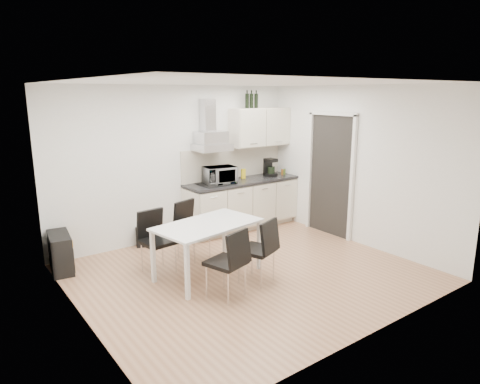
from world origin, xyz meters
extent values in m
plane|color=tan|center=(0.00, 0.00, 0.00)|extent=(4.50, 4.50, 0.00)
cube|color=white|center=(0.00, 2.00, 1.30)|extent=(4.50, 0.10, 2.60)
cube|color=white|center=(0.00, -2.00, 1.30)|extent=(4.50, 0.10, 2.60)
cube|color=white|center=(-2.25, 0.00, 1.30)|extent=(0.10, 4.00, 2.60)
cube|color=white|center=(2.25, 0.00, 1.30)|extent=(0.10, 4.00, 2.60)
plane|color=white|center=(0.00, 0.00, 2.60)|extent=(4.50, 4.50, 0.00)
cube|color=white|center=(2.21, 0.55, 1.05)|extent=(0.08, 1.04, 2.10)
cube|color=beige|center=(1.15, 1.74, 0.05)|extent=(2.16, 0.52, 0.10)
cube|color=white|center=(1.15, 1.70, 0.48)|extent=(2.20, 0.60, 0.76)
cube|color=#242427|center=(1.15, 1.69, 0.90)|extent=(2.22, 0.64, 0.04)
cube|color=beige|center=(1.15, 1.99, 1.21)|extent=(2.20, 0.02, 0.58)
cube|color=white|center=(1.65, 1.82, 1.85)|extent=(1.20, 0.35, 0.70)
cube|color=silver|center=(0.55, 1.78, 1.65)|extent=(0.60, 0.46, 0.30)
cube|color=silver|center=(0.55, 1.89, 2.10)|extent=(0.22, 0.20, 0.55)
imported|color=silver|center=(0.65, 1.68, 1.10)|extent=(0.58, 0.38, 0.37)
cube|color=yellow|center=(1.25, 1.80, 1.01)|extent=(0.08, 0.04, 0.18)
cylinder|color=brown|center=(2.08, 1.65, 0.98)|extent=(0.04, 0.04, 0.11)
cylinder|color=#4C6626|center=(2.14, 1.65, 0.98)|extent=(0.04, 0.04, 0.11)
cylinder|color=black|center=(1.35, 1.82, 2.36)|extent=(0.07, 0.07, 0.32)
cylinder|color=black|center=(1.45, 1.82, 2.36)|extent=(0.07, 0.07, 0.32)
cylinder|color=black|center=(1.56, 1.82, 2.36)|extent=(0.07, 0.07, 0.32)
cube|color=white|center=(-0.49, 0.28, 0.73)|extent=(1.53, 1.04, 0.03)
cube|color=white|center=(-1.08, -0.19, 0.36)|extent=(0.06, 0.06, 0.72)
cube|color=white|center=(0.22, 0.04, 0.36)|extent=(0.06, 0.06, 0.72)
cube|color=white|center=(-1.20, 0.51, 0.36)|extent=(0.06, 0.06, 0.72)
cube|color=white|center=(0.10, 0.74, 0.36)|extent=(0.06, 0.06, 0.72)
cube|color=black|center=(-2.09, 1.65, 0.27)|extent=(0.36, 0.68, 0.54)
cube|color=gold|center=(-1.95, 1.65, 0.47)|extent=(0.09, 0.58, 0.09)
cube|color=black|center=(-0.76, 1.90, 0.16)|extent=(0.23, 0.22, 0.31)
camera|label=1|loc=(-3.42, -4.44, 2.48)|focal=32.00mm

